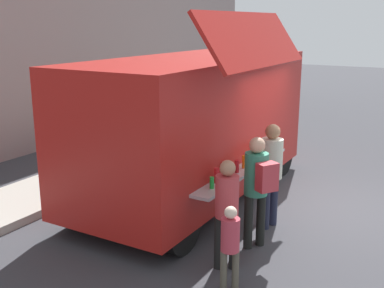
{
  "coord_description": "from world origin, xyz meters",
  "views": [
    {
      "loc": [
        -8.48,
        -1.86,
        3.37
      ],
      "look_at": [
        -1.55,
        2.16,
        1.3
      ],
      "focal_mm": 44.2,
      "sensor_mm": 36.0,
      "label": 1
    }
  ],
  "objects_px": {
    "customer_rear_waiting": "(227,205)",
    "child_near_queue": "(230,241)",
    "food_truck_main": "(196,122)",
    "trash_bin": "(202,122)",
    "customer_front_ordering": "(271,167)",
    "customer_mid_with_backpack": "(258,182)"
  },
  "relations": [
    {
      "from": "customer_rear_waiting",
      "to": "child_near_queue",
      "type": "distance_m",
      "value": 0.64
    },
    {
      "from": "customer_front_ordering",
      "to": "child_near_queue",
      "type": "bearing_deg",
      "value": 110.12
    },
    {
      "from": "customer_rear_waiting",
      "to": "child_near_queue",
      "type": "height_order",
      "value": "customer_rear_waiting"
    },
    {
      "from": "trash_bin",
      "to": "customer_front_ordering",
      "type": "xyz_separation_m",
      "value": [
        -5.1,
        -4.12,
        0.61
      ]
    },
    {
      "from": "customer_front_ordering",
      "to": "customer_rear_waiting",
      "type": "height_order",
      "value": "customer_front_ordering"
    },
    {
      "from": "trash_bin",
      "to": "child_near_queue",
      "type": "bearing_deg",
      "value": -148.65
    },
    {
      "from": "customer_front_ordering",
      "to": "customer_rear_waiting",
      "type": "xyz_separation_m",
      "value": [
        -1.62,
        0.01,
        -0.1
      ]
    },
    {
      "from": "customer_front_ordering",
      "to": "food_truck_main",
      "type": "bearing_deg",
      "value": -7.82
    },
    {
      "from": "trash_bin",
      "to": "food_truck_main",
      "type": "bearing_deg",
      "value": -152.42
    },
    {
      "from": "food_truck_main",
      "to": "trash_bin",
      "type": "distance_m",
      "value": 5.12
    },
    {
      "from": "trash_bin",
      "to": "customer_mid_with_backpack",
      "type": "relative_size",
      "value": 0.51
    },
    {
      "from": "child_near_queue",
      "to": "customer_rear_waiting",
      "type": "bearing_deg",
      "value": -6.62
    },
    {
      "from": "customer_front_ordering",
      "to": "trash_bin",
      "type": "bearing_deg",
      "value": -38.75
    },
    {
      "from": "child_near_queue",
      "to": "customer_front_ordering",
      "type": "bearing_deg",
      "value": -29.33
    },
    {
      "from": "trash_bin",
      "to": "child_near_queue",
      "type": "distance_m",
      "value": 8.47
    },
    {
      "from": "food_truck_main",
      "to": "customer_rear_waiting",
      "type": "distance_m",
      "value": 2.95
    },
    {
      "from": "food_truck_main",
      "to": "trash_bin",
      "type": "bearing_deg",
      "value": 27.56
    },
    {
      "from": "food_truck_main",
      "to": "customer_mid_with_backpack",
      "type": "relative_size",
      "value": 3.33
    },
    {
      "from": "food_truck_main",
      "to": "customer_mid_with_backpack",
      "type": "xyz_separation_m",
      "value": [
        -1.48,
        -1.9,
        -0.44
      ]
    },
    {
      "from": "food_truck_main",
      "to": "trash_bin",
      "type": "height_order",
      "value": "food_truck_main"
    },
    {
      "from": "food_truck_main",
      "to": "customer_rear_waiting",
      "type": "relative_size",
      "value": 3.64
    },
    {
      "from": "food_truck_main",
      "to": "customer_mid_with_backpack",
      "type": "bearing_deg",
      "value": -127.9
    }
  ]
}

